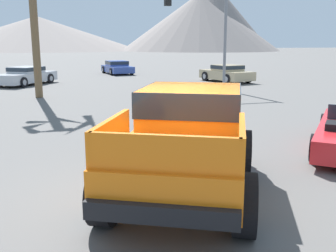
% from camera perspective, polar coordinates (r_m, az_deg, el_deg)
% --- Properties ---
extents(ground_plane, '(320.00, 320.00, 0.00)m').
position_cam_1_polar(ground_plane, '(7.16, 0.03, -9.97)').
color(ground_plane, '#5B5956').
extents(orange_pickup_truck, '(3.89, 5.03, 1.84)m').
position_cam_1_polar(orange_pickup_truck, '(7.16, 2.87, -1.19)').
color(orange_pickup_truck, orange).
rests_on(orange_pickup_truck, ground_plane).
extents(parked_car_blue, '(2.27, 4.30, 1.12)m').
position_cam_1_polar(parked_car_blue, '(34.50, -7.38, 8.46)').
color(parked_car_blue, '#334C9E').
rests_on(parked_car_blue, ground_plane).
extents(parked_car_silver, '(4.03, 4.68, 1.15)m').
position_cam_1_polar(parked_car_silver, '(26.98, -19.93, 6.91)').
color(parked_car_silver, '#B7BABF').
rests_on(parked_car_silver, ground_plane).
extents(parked_car_tan, '(2.61, 4.30, 1.17)m').
position_cam_1_polar(parked_car_tan, '(27.56, 8.51, 7.60)').
color(parked_car_tan, tan).
rests_on(parked_car_tan, ground_plane).
extents(traffic_light_main, '(3.89, 0.38, 5.74)m').
position_cam_1_polar(traffic_light_main, '(22.01, 4.80, 15.49)').
color(traffic_light_main, slate).
rests_on(traffic_light_main, ground_plane).
extents(distant_mountain_range, '(109.16, 80.50, 21.65)m').
position_cam_1_polar(distant_mountain_range, '(132.42, -4.67, 14.36)').
color(distant_mountain_range, gray).
rests_on(distant_mountain_range, ground_plane).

